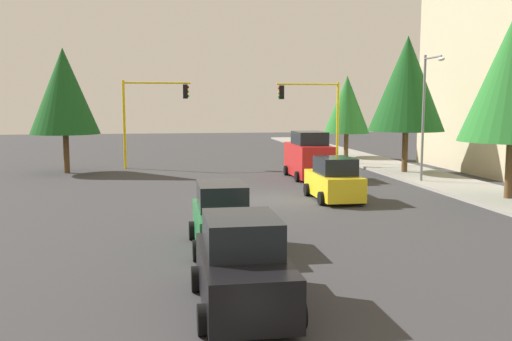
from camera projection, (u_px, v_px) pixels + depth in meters
ground_plane at (271, 200)px, 25.39m from camera, size 120.00×120.00×0.00m
sidewalk_kerb at (434, 179)px, 31.94m from camera, size 80.00×4.00×0.15m
lane_arrow_near at (239, 283)px, 13.63m from camera, size 2.40×1.10×1.10m
traffic_signal_far_left at (314, 107)px, 39.52m from camera, size 0.36×4.59×5.92m
traffic_signal_far_right at (150, 107)px, 37.70m from camera, size 0.36×4.59×5.95m
street_lamp_curbside at (427, 104)px, 29.87m from camera, size 2.15×0.28×7.00m
tree_roadside_mid at (407, 84)px, 34.15m from camera, size 4.66×4.66×8.53m
tree_opposite_side at (64, 91)px, 34.80m from camera, size 4.31×4.31×7.87m
tree_roadside_far at (347, 105)px, 44.02m from camera, size 3.63×3.63×6.61m
delivery_van_red at (308, 157)px, 32.78m from camera, size 4.80×2.22×2.77m
car_yellow at (334, 181)px, 25.31m from camera, size 4.05×2.05×1.98m
car_green at (222, 219)px, 16.83m from camera, size 4.04×1.92×1.98m
car_black at (242, 267)px, 11.87m from camera, size 4.03×2.08×1.98m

